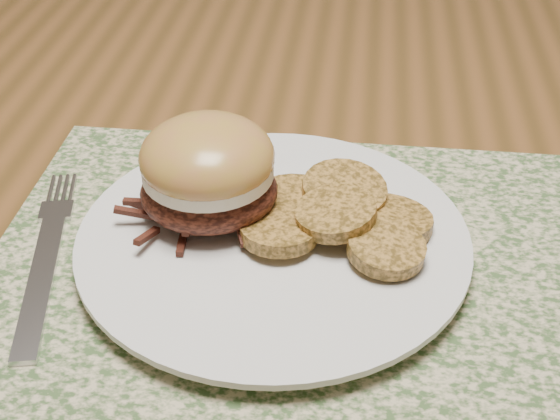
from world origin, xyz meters
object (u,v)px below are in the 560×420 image
(fork, at_px, (47,254))
(dinner_plate, at_px, (273,242))
(pork_sandwich, at_px, (208,171))
(dining_table, at_px, (243,261))

(fork, bearing_deg, dinner_plate, -3.57)
(dinner_plate, xyz_separation_m, fork, (-0.16, -0.02, -0.01))
(dinner_plate, bearing_deg, pork_sandwich, 158.05)
(dining_table, height_order, fork, fork)
(pork_sandwich, height_order, fork, pork_sandwich)
(pork_sandwich, xyz_separation_m, fork, (-0.11, -0.04, -0.05))
(dining_table, relative_size, dinner_plate, 5.77)
(pork_sandwich, bearing_deg, dinner_plate, -34.96)
(dinner_plate, relative_size, pork_sandwich, 2.23)
(dining_table, distance_m, fork, 0.18)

